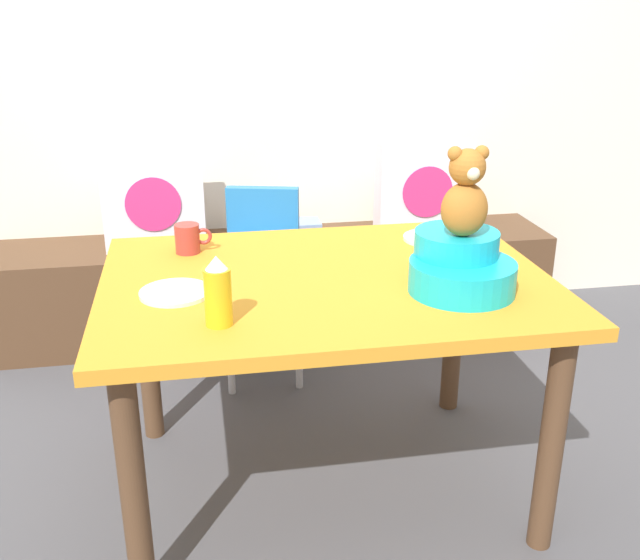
# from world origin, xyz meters

# --- Properties ---
(ground_plane) EXTENTS (8.00, 8.00, 0.00)m
(ground_plane) POSITION_xyz_m (0.00, 0.00, 0.00)
(ground_plane) COLOR #4C4C51
(back_wall) EXTENTS (4.40, 0.10, 2.60)m
(back_wall) POSITION_xyz_m (0.00, 1.51, 1.30)
(back_wall) COLOR silver
(back_wall) RESTS_ON ground_plane
(window_bench) EXTENTS (2.60, 0.44, 0.46)m
(window_bench) POSITION_xyz_m (0.00, 1.24, 0.23)
(window_bench) COLOR brown
(window_bench) RESTS_ON ground_plane
(pillow_floral_left) EXTENTS (0.44, 0.15, 0.44)m
(pillow_floral_left) POSITION_xyz_m (-0.55, 1.22, 0.68)
(pillow_floral_left) COLOR silver
(pillow_floral_left) RESTS_ON window_bench
(pillow_floral_right) EXTENTS (0.44, 0.15, 0.44)m
(pillow_floral_right) POSITION_xyz_m (0.69, 1.22, 0.68)
(pillow_floral_right) COLOR silver
(pillow_floral_right) RESTS_ON window_bench
(book_stack) EXTENTS (0.20, 0.14, 0.08)m
(book_stack) POSITION_xyz_m (0.10, 1.24, 0.50)
(book_stack) COLOR #7F99C3
(book_stack) RESTS_ON window_bench
(dining_table) EXTENTS (1.33, 0.97, 0.74)m
(dining_table) POSITION_xyz_m (0.00, 0.00, 0.64)
(dining_table) COLOR orange
(dining_table) RESTS_ON ground_plane
(highchair) EXTENTS (0.40, 0.50, 0.79)m
(highchair) POSITION_xyz_m (-0.13, 0.80, 0.52)
(highchair) COLOR #2672B2
(highchair) RESTS_ON ground_plane
(infant_seat_teal) EXTENTS (0.30, 0.33, 0.16)m
(infant_seat_teal) POSITION_xyz_m (0.35, -0.17, 0.81)
(infant_seat_teal) COLOR #16AEC6
(infant_seat_teal) RESTS_ON dining_table
(teddy_bear) EXTENTS (0.13, 0.12, 0.25)m
(teddy_bear) POSITION_xyz_m (0.35, -0.17, 1.02)
(teddy_bear) COLOR #AA6928
(teddy_bear) RESTS_ON infant_seat_teal
(ketchup_bottle) EXTENTS (0.07, 0.07, 0.18)m
(ketchup_bottle) POSITION_xyz_m (-0.33, -0.29, 0.83)
(ketchup_bottle) COLOR gold
(ketchup_bottle) RESTS_ON dining_table
(coffee_mug) EXTENTS (0.12, 0.08, 0.09)m
(coffee_mug) POSITION_xyz_m (-0.40, 0.29, 0.79)
(coffee_mug) COLOR #9E332D
(coffee_mug) RESTS_ON dining_table
(dinner_plate_near) EXTENTS (0.20, 0.20, 0.01)m
(dinner_plate_near) POSITION_xyz_m (-0.44, -0.07, 0.75)
(dinner_plate_near) COLOR white
(dinner_plate_near) RESTS_ON dining_table
(dinner_plate_far) EXTENTS (0.20, 0.20, 0.01)m
(dinner_plate_far) POSITION_xyz_m (0.42, 0.28, 0.75)
(dinner_plate_far) COLOR white
(dinner_plate_far) RESTS_ON dining_table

